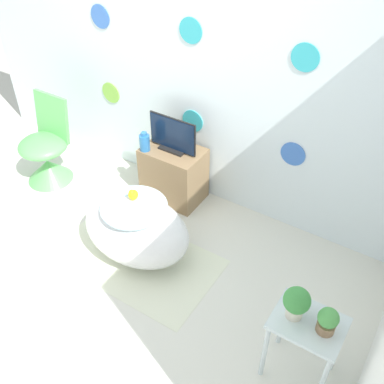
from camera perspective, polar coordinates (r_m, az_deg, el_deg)
The scene contains 12 objects.
ground_plane at distance 3.60m, azimuth -14.70°, elevation -13.48°, with size 12.00×12.00×0.00m, color silver.
wall_back_dotted at distance 3.81m, azimuth 0.31°, elevation 16.30°, with size 4.98×0.05×2.60m.
rug at distance 3.80m, azimuth -7.14°, elevation -8.39°, with size 1.36×0.80×0.01m.
bathtub at distance 3.67m, azimuth -7.07°, elevation -4.68°, with size 0.93×0.64×0.52m.
rubber_duck at distance 3.52m, azimuth -7.52°, elevation -0.29°, with size 0.08×0.09×0.10m.
chair at distance 4.65m, azimuth -17.97°, elevation 4.38°, with size 0.47×0.47×0.86m.
tv_cabinet at distance 4.19m, azimuth -2.34°, elevation 2.33°, with size 0.55×0.38×0.54m.
tv at distance 3.96m, azimuth -2.48°, elevation 7.12°, with size 0.47×0.12×0.33m.
vase at distance 4.02m, azimuth -6.04°, elevation 6.31°, with size 0.09×0.09×0.18m.
side_table at distance 2.91m, azimuth 14.24°, elevation -17.04°, with size 0.42×0.33×0.55m.
potted_plant_left at distance 2.72m, azimuth 13.14°, elevation -13.46°, with size 0.16×0.16×0.22m.
potted_plant_right at distance 2.73m, azimuth 16.84°, elevation -15.36°, with size 0.12×0.12×0.18m.
Camera 1 is at (1.87, -1.28, 2.80)m, focal length 42.00 mm.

